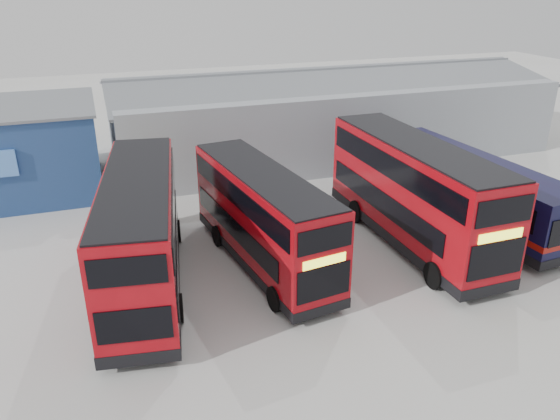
# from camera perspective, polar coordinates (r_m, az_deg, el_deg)

# --- Properties ---
(ground_plane) EXTENTS (120.00, 120.00, 0.00)m
(ground_plane) POSITION_cam_1_polar(r_m,az_deg,el_deg) (21.36, 6.50, -10.65)
(ground_plane) COLOR #B0B0AA
(ground_plane) RESTS_ON ground
(maintenance_shed) EXTENTS (30.50, 12.00, 5.89)m
(maintenance_shed) POSITION_cam_1_polar(r_m,az_deg,el_deg) (40.31, 4.82, 10.02)
(maintenance_shed) COLOR #959AA2
(maintenance_shed) RESTS_ON ground
(double_decker_left) EXTENTS (4.40, 11.49, 4.75)m
(double_decker_left) POSITION_cam_1_polar(r_m,az_deg,el_deg) (22.49, -14.26, -2.47)
(double_decker_left) COLOR #A40912
(double_decker_left) RESTS_ON ground
(double_decker_centre) EXTENTS (3.78, 10.46, 4.33)m
(double_decker_centre) POSITION_cam_1_polar(r_m,az_deg,el_deg) (23.59, -1.77, -1.02)
(double_decker_centre) COLOR #A40912
(double_decker_centre) RESTS_ON ground
(double_decker_right) EXTENTS (3.08, 11.73, 4.94)m
(double_decker_right) POSITION_cam_1_polar(r_m,az_deg,el_deg) (26.24, 13.76, 1.62)
(double_decker_right) COLOR #A40912
(double_decker_right) RESTS_ON ground
(single_decker_blue) EXTENTS (3.74, 12.52, 3.35)m
(single_decker_blue) POSITION_cam_1_polar(r_m,az_deg,el_deg) (29.85, 19.14, 2.01)
(single_decker_blue) COLOR black
(single_decker_blue) RESTS_ON ground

